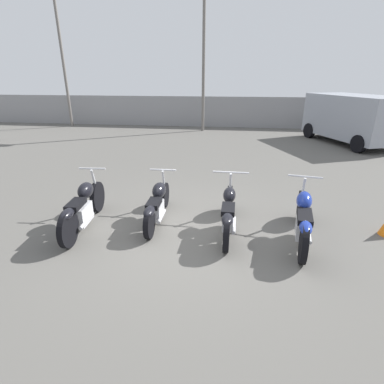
{
  "coord_description": "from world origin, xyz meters",
  "views": [
    {
      "loc": [
        0.77,
        -5.1,
        2.85
      ],
      "look_at": [
        0.0,
        0.52,
        0.65
      ],
      "focal_mm": 28.0,
      "sensor_mm": 36.0,
      "label": 1
    }
  ],
  "objects_px": {
    "light_pole_left": "(204,42)",
    "motorcycle_slot_1": "(157,203)",
    "light_pole_right": "(60,38)",
    "motorcycle_slot_0": "(83,207)",
    "motorcycle_slot_3": "(303,218)",
    "motorcycle_slot_2": "(228,212)",
    "parked_van": "(353,117)"
  },
  "relations": [
    {
      "from": "light_pole_left",
      "to": "motorcycle_slot_1",
      "type": "xyz_separation_m",
      "value": [
        0.23,
        -11.34,
        -4.08
      ]
    },
    {
      "from": "light_pole_left",
      "to": "light_pole_right",
      "type": "xyz_separation_m",
      "value": [
        -8.04,
        0.44,
        0.33
      ]
    },
    {
      "from": "light_pole_right",
      "to": "motorcycle_slot_0",
      "type": "distance_m",
      "value": 14.72
    },
    {
      "from": "motorcycle_slot_0",
      "to": "motorcycle_slot_3",
      "type": "relative_size",
      "value": 1.0
    },
    {
      "from": "light_pole_right",
      "to": "motorcycle_slot_3",
      "type": "distance_m",
      "value": 17.04
    },
    {
      "from": "motorcycle_slot_3",
      "to": "motorcycle_slot_1",
      "type": "bearing_deg",
      "value": -179.15
    },
    {
      "from": "motorcycle_slot_2",
      "to": "motorcycle_slot_0",
      "type": "bearing_deg",
      "value": -174.4
    },
    {
      "from": "motorcycle_slot_0",
      "to": "motorcycle_slot_1",
      "type": "distance_m",
      "value": 1.46
    },
    {
      "from": "motorcycle_slot_3",
      "to": "light_pole_left",
      "type": "bearing_deg",
      "value": 113.62
    },
    {
      "from": "light_pole_left",
      "to": "motorcycle_slot_3",
      "type": "relative_size",
      "value": 3.47
    },
    {
      "from": "light_pole_left",
      "to": "parked_van",
      "type": "xyz_separation_m",
      "value": [
        6.95,
        -2.47,
        -3.31
      ]
    },
    {
      "from": "motorcycle_slot_0",
      "to": "motorcycle_slot_1",
      "type": "bearing_deg",
      "value": 13.73
    },
    {
      "from": "parked_van",
      "to": "motorcycle_slot_0",
      "type": "bearing_deg",
      "value": -152.98
    },
    {
      "from": "motorcycle_slot_2",
      "to": "parked_van",
      "type": "height_order",
      "value": "parked_van"
    },
    {
      "from": "light_pole_left",
      "to": "motorcycle_slot_0",
      "type": "distance_m",
      "value": 12.53
    },
    {
      "from": "motorcycle_slot_2",
      "to": "light_pole_left",
      "type": "bearing_deg",
      "value": 99.14
    },
    {
      "from": "light_pole_left",
      "to": "motorcycle_slot_1",
      "type": "bearing_deg",
      "value": -88.84
    },
    {
      "from": "light_pole_right",
      "to": "motorcycle_slot_2",
      "type": "height_order",
      "value": "light_pole_right"
    },
    {
      "from": "light_pole_left",
      "to": "motorcycle_slot_3",
      "type": "bearing_deg",
      "value": -75.49
    },
    {
      "from": "motorcycle_slot_0",
      "to": "light_pole_left",
      "type": "bearing_deg",
      "value": 79.22
    },
    {
      "from": "motorcycle_slot_2",
      "to": "motorcycle_slot_3",
      "type": "distance_m",
      "value": 1.36
    },
    {
      "from": "motorcycle_slot_0",
      "to": "motorcycle_slot_3",
      "type": "bearing_deg",
      "value": -4.29
    },
    {
      "from": "motorcycle_slot_3",
      "to": "parked_van",
      "type": "height_order",
      "value": "parked_van"
    },
    {
      "from": "motorcycle_slot_2",
      "to": "parked_van",
      "type": "relative_size",
      "value": 0.44
    },
    {
      "from": "motorcycle_slot_0",
      "to": "parked_van",
      "type": "height_order",
      "value": "parked_van"
    },
    {
      "from": "motorcycle_slot_1",
      "to": "parked_van",
      "type": "relative_size",
      "value": 0.42
    },
    {
      "from": "motorcycle_slot_1",
      "to": "light_pole_left",
      "type": "bearing_deg",
      "value": 89.83
    },
    {
      "from": "light_pole_left",
      "to": "motorcycle_slot_1",
      "type": "height_order",
      "value": "light_pole_left"
    },
    {
      "from": "light_pole_right",
      "to": "motorcycle_slot_1",
      "type": "height_order",
      "value": "light_pole_right"
    },
    {
      "from": "motorcycle_slot_2",
      "to": "motorcycle_slot_3",
      "type": "bearing_deg",
      "value": -6.51
    },
    {
      "from": "motorcycle_slot_1",
      "to": "motorcycle_slot_2",
      "type": "height_order",
      "value": "motorcycle_slot_2"
    },
    {
      "from": "motorcycle_slot_0",
      "to": "motorcycle_slot_3",
      "type": "distance_m",
      "value": 4.19
    }
  ]
}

